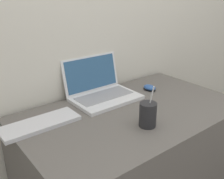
% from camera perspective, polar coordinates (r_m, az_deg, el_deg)
% --- Properties ---
extents(wall_back, '(7.00, 0.04, 2.50)m').
position_cam_1_polar(wall_back, '(1.60, -4.99, 18.12)').
color(wall_back, silver).
rests_on(wall_back, ground_plane).
extents(desk, '(1.22, 0.72, 0.72)m').
position_cam_1_polar(desk, '(1.62, 4.21, -16.03)').
color(desk, '#5B5651').
rests_on(desk, ground_plane).
extents(laptop, '(0.39, 0.31, 0.23)m').
position_cam_1_polar(laptop, '(1.57, -2.41, -0.06)').
color(laptop, silver).
rests_on(laptop, desk).
extents(drink_cup, '(0.08, 0.08, 0.21)m').
position_cam_1_polar(drink_cup, '(1.26, 7.81, -5.35)').
color(drink_cup, '#232326').
rests_on(drink_cup, desk).
extents(computer_mouse, '(0.07, 0.09, 0.03)m').
position_cam_1_polar(computer_mouse, '(1.71, 8.18, 0.38)').
color(computer_mouse, black).
rests_on(computer_mouse, desk).
extents(external_keyboard, '(0.38, 0.14, 0.02)m').
position_cam_1_polar(external_keyboard, '(1.32, -15.38, -7.20)').
color(external_keyboard, silver).
rests_on(external_keyboard, desk).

